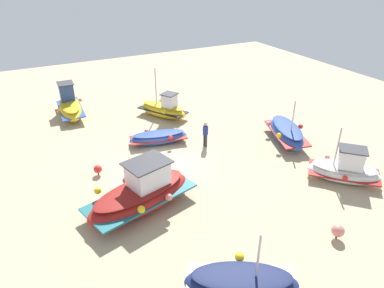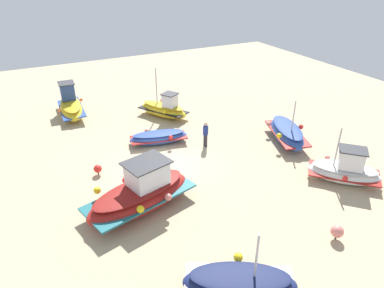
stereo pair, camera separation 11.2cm
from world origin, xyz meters
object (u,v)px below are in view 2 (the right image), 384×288
object	(u,v)px
fishing_boat_0	(164,109)
fishing_boat_2	(345,170)
fishing_boat_5	(159,137)
person_walking	(206,133)
fishing_boat_1	(287,133)
fishing_boat_4	(141,193)
mooring_buoy_1	(337,231)
fishing_boat_3	(71,106)
mooring_buoy_0	(98,169)
fishing_boat_6	(240,283)

from	to	relation	value
fishing_boat_0	fishing_boat_2	size ratio (longest dim) A/B	1.08
fishing_boat_5	person_walking	xyz separation A→B (m)	(-1.65, -2.37, 0.51)
fishing_boat_1	fishing_boat_4	size ratio (longest dim) A/B	0.79
mooring_buoy_1	fishing_boat_0	bearing A→B (deg)	5.45
fishing_boat_3	fishing_boat_0	bearing A→B (deg)	-117.84
fishing_boat_0	mooring_buoy_0	bearing A→B (deg)	-79.71
fishing_boat_2	fishing_boat_5	xyz separation A→B (m)	(8.11, 6.91, -0.22)
fishing_boat_1	fishing_boat_6	size ratio (longest dim) A/B	1.06
fishing_boat_2	mooring_buoy_1	bearing A→B (deg)	-95.67
fishing_boat_3	person_walking	distance (m)	10.79
fishing_boat_1	fishing_boat_2	size ratio (longest dim) A/B	1.23
fishing_boat_1	person_walking	distance (m)	5.10
fishing_boat_3	mooring_buoy_1	world-z (taller)	fishing_boat_3
mooring_buoy_0	fishing_boat_6	bearing A→B (deg)	-165.18
fishing_boat_1	mooring_buoy_1	world-z (taller)	fishing_boat_1
mooring_buoy_0	mooring_buoy_1	distance (m)	11.84
mooring_buoy_0	fishing_boat_4	bearing A→B (deg)	-162.42
fishing_boat_1	fishing_boat_4	distance (m)	10.44
fishing_boat_4	fishing_boat_6	world-z (taller)	fishing_boat_6
fishing_boat_3	fishing_boat_5	distance (m)	8.11
fishing_boat_6	mooring_buoy_1	bearing A→B (deg)	-146.25
fishing_boat_2	mooring_buoy_1	size ratio (longest dim) A/B	5.32
fishing_boat_2	fishing_boat_0	bearing A→B (deg)	158.73
fishing_boat_2	fishing_boat_6	distance (m)	9.19
fishing_boat_4	person_walking	bearing A→B (deg)	20.34
fishing_boat_1	fishing_boat_3	xyz separation A→B (m)	(10.40, 11.17, 0.11)
fishing_boat_0	person_walking	xyz separation A→B (m)	(-5.26, -0.49, 0.30)
fishing_boat_0	fishing_boat_1	size ratio (longest dim) A/B	0.88
fishing_boat_4	mooring_buoy_0	distance (m)	3.81
person_walking	fishing_boat_6	bearing A→B (deg)	-121.49
fishing_boat_2	fishing_boat_5	world-z (taller)	fishing_boat_2
fishing_boat_5	mooring_buoy_1	size ratio (longest dim) A/B	5.55
person_walking	mooring_buoy_1	xyz separation A→B (m)	(-9.37, -0.91, -0.50)
fishing_boat_6	person_walking	bearing A→B (deg)	-83.12
fishing_boat_0	fishing_boat_5	bearing A→B (deg)	-59.17
fishing_boat_6	mooring_buoy_0	bearing A→B (deg)	-45.79
fishing_boat_0	mooring_buoy_0	world-z (taller)	fishing_boat_0
fishing_boat_1	mooring_buoy_1	distance (m)	8.61
fishing_boat_0	fishing_boat_3	world-z (taller)	fishing_boat_0
fishing_boat_0	fishing_boat_2	xyz separation A→B (m)	(-11.72, -5.02, 0.00)
fishing_boat_5	person_walking	distance (m)	2.93
fishing_boat_3	mooring_buoy_1	size ratio (longest dim) A/B	6.47
fishing_boat_0	fishing_boat_5	world-z (taller)	fishing_boat_0
fishing_boat_0	person_walking	distance (m)	5.30
fishing_boat_6	fishing_boat_5	bearing A→B (deg)	-68.95
fishing_boat_0	mooring_buoy_0	xyz separation A→B (m)	(-5.46, 6.08, -0.26)
fishing_boat_3	fishing_boat_5	xyz separation A→B (m)	(-7.05, -4.00, -0.29)
fishing_boat_0	fishing_boat_4	size ratio (longest dim) A/B	0.70
person_walking	fishing_boat_4	bearing A→B (deg)	-153.92
fishing_boat_5	mooring_buoy_1	world-z (taller)	fishing_boat_5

